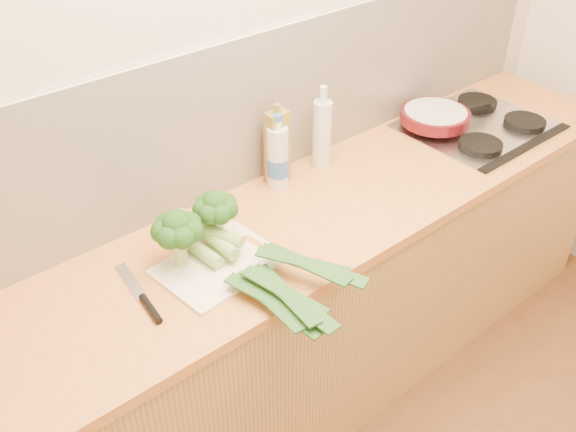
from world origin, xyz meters
name	(u,v)px	position (x,y,z in m)	size (l,w,h in m)	color
room_shell	(236,118)	(0.00, 1.49, 1.17)	(3.50, 3.50, 3.50)	beige
counter	(290,317)	(0.00, 1.20, 0.45)	(3.20, 0.62, 0.90)	tan
gas_hob	(479,126)	(1.02, 1.20, 0.91)	(0.58, 0.50, 0.04)	silver
chopping_board	(219,264)	(-0.32, 1.16, 0.91)	(0.36, 0.26, 0.01)	white
broccoli_left	(177,229)	(-0.40, 1.23, 1.04)	(0.15, 0.16, 0.19)	#A1B66A
broccoli_right	(216,208)	(-0.26, 1.25, 1.04)	(0.14, 0.14, 0.19)	#A1B66A
leek_front	(220,264)	(-0.33, 1.13, 0.93)	(0.12, 0.67, 0.04)	white
leek_mid	(233,253)	(-0.28, 1.13, 0.95)	(0.11, 0.71, 0.04)	white
leek_back	(247,244)	(-0.24, 1.12, 0.97)	(0.28, 0.61, 0.04)	white
chefs_knife	(146,302)	(-0.57, 1.16, 0.91)	(0.06, 0.30, 0.02)	silver
skillet	(436,116)	(0.87, 1.31, 0.96)	(0.41, 0.29, 0.05)	#510D13
oil_tin	(278,148)	(0.12, 1.41, 1.04)	(0.08, 0.05, 0.31)	olive
glass_bottle	(322,133)	(0.32, 1.40, 1.04)	(0.07, 0.07, 0.32)	silver
amber_bottle	(272,153)	(0.11, 1.44, 1.01)	(0.06, 0.06, 0.26)	brown
water_bottle	(278,159)	(0.10, 1.40, 1.01)	(0.08, 0.08, 0.26)	silver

